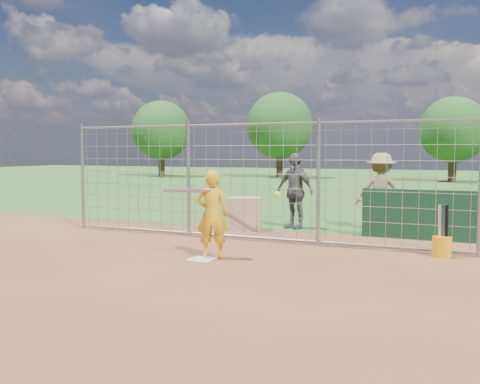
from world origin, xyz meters
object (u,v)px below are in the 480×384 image
at_px(equipment_bin, 244,214).
at_px(bystander_c, 381,192).
at_px(bystander_b, 295,191).
at_px(batter, 212,214).
at_px(bucket_with_bats, 442,244).

bearing_deg(equipment_bin, bystander_c, 5.06).
xyz_separation_m(bystander_b, bystander_c, (2.03, 0.57, 0.00)).
height_order(batter, bystander_b, bystander_b).
relative_size(bystander_c, equipment_bin, 2.37).
height_order(bystander_b, bucket_with_bats, bystander_b).
height_order(batter, equipment_bin, batter).
bearing_deg(bystander_b, bucket_with_bats, -12.44).
xyz_separation_m(bystander_c, equipment_bin, (-3.06, -1.35, -0.55)).
distance_m(batter, bystander_b, 4.24).
xyz_separation_m(bystander_b, equipment_bin, (-1.03, -0.78, -0.54)).
bearing_deg(bystander_c, equipment_bin, 19.85).
xyz_separation_m(batter, equipment_bin, (-0.86, 3.45, -0.40)).
height_order(bystander_c, bucket_with_bats, bystander_c).
relative_size(bystander_b, equipment_bin, 2.36).
bearing_deg(bucket_with_bats, bystander_b, 145.70).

